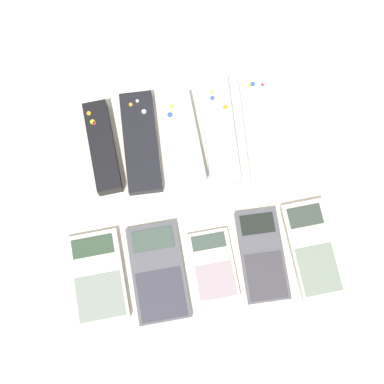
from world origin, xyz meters
TOP-DOWN VIEW (x-y plane):
  - ground_plane at (0.00, 0.00)m, footprint 3.00×3.00m
  - remote_0 at (-0.14, 0.12)m, footprint 0.05×0.16m
  - remote_1 at (-0.07, 0.12)m, footprint 0.06×0.18m
  - remote_2 at (-0.00, 0.11)m, footprint 0.05×0.16m
  - remote_3 at (0.06, 0.12)m, footprint 0.06×0.20m
  - remote_4 at (0.13, 0.11)m, footprint 0.06×0.19m
  - calculator_0 at (-0.17, -0.10)m, footprint 0.09×0.15m
  - calculator_1 at (-0.07, -0.10)m, footprint 0.09×0.16m
  - calculator_2 at (0.01, -0.11)m, footprint 0.07×0.11m
  - calculator_3 at (0.10, -0.10)m, footprint 0.07×0.15m
  - calculator_4 at (0.18, -0.10)m, footprint 0.08×0.16m

SIDE VIEW (x-z plane):
  - ground_plane at x=0.00m, z-range 0.00..0.00m
  - calculator_2 at x=0.01m, z-range 0.00..0.01m
  - calculator_3 at x=0.10m, z-range 0.00..0.01m
  - calculator_1 at x=-0.07m, z-range 0.00..0.01m
  - remote_3 at x=0.06m, z-range 0.00..0.02m
  - calculator_0 at x=-0.17m, z-range 0.00..0.02m
  - calculator_4 at x=0.18m, z-range 0.00..0.02m
  - remote_1 at x=-0.07m, z-range 0.00..0.02m
  - remote_2 at x=0.00m, z-range 0.00..0.03m
  - remote_4 at x=0.13m, z-range 0.00..0.03m
  - remote_0 at x=-0.14m, z-range 0.00..0.03m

